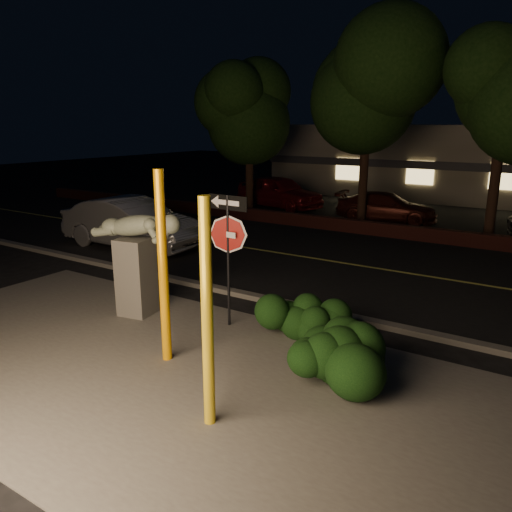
{
  "coord_description": "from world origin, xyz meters",
  "views": [
    {
      "loc": [
        4.98,
        -6.55,
        4.08
      ],
      "look_at": [
        -0.06,
        1.26,
        1.6
      ],
      "focal_mm": 35.0,
      "sensor_mm": 36.0,
      "label": 1
    }
  ],
  "objects_px": {
    "parked_car_red": "(279,192)",
    "parked_car_darkred": "(386,207)",
    "yellow_pole_right": "(207,316)",
    "sculpture": "(136,252)",
    "signpost": "(228,235)",
    "silver_sedan": "(131,223)",
    "yellow_pole_left": "(163,269)"
  },
  "relations": [
    {
      "from": "parked_car_red",
      "to": "sculpture",
      "type": "bearing_deg",
      "value": -148.66
    },
    {
      "from": "sculpture",
      "to": "yellow_pole_left",
      "type": "bearing_deg",
      "value": -43.34
    },
    {
      "from": "yellow_pole_left",
      "to": "yellow_pole_right",
      "type": "bearing_deg",
      "value": -31.59
    },
    {
      "from": "yellow_pole_left",
      "to": "signpost",
      "type": "height_order",
      "value": "yellow_pole_left"
    },
    {
      "from": "yellow_pole_right",
      "to": "silver_sedan",
      "type": "relative_size",
      "value": 0.64
    },
    {
      "from": "yellow_pole_left",
      "to": "silver_sedan",
      "type": "relative_size",
      "value": 0.67
    },
    {
      "from": "yellow_pole_left",
      "to": "parked_car_red",
      "type": "bearing_deg",
      "value": 113.44
    },
    {
      "from": "yellow_pole_left",
      "to": "parked_car_red",
      "type": "distance_m",
      "value": 16.79
    },
    {
      "from": "yellow_pole_left",
      "to": "sculpture",
      "type": "height_order",
      "value": "yellow_pole_left"
    },
    {
      "from": "sculpture",
      "to": "silver_sedan",
      "type": "bearing_deg",
      "value": 127.29
    },
    {
      "from": "signpost",
      "to": "silver_sedan",
      "type": "distance_m",
      "value": 7.77
    },
    {
      "from": "signpost",
      "to": "parked_car_darkred",
      "type": "relative_size",
      "value": 0.65
    },
    {
      "from": "silver_sedan",
      "to": "parked_car_darkred",
      "type": "distance_m",
      "value": 10.84
    },
    {
      "from": "silver_sedan",
      "to": "parked_car_darkred",
      "type": "xyz_separation_m",
      "value": [
        5.66,
        9.25,
        -0.22
      ]
    },
    {
      "from": "signpost",
      "to": "parked_car_darkred",
      "type": "height_order",
      "value": "signpost"
    },
    {
      "from": "yellow_pole_left",
      "to": "yellow_pole_right",
      "type": "xyz_separation_m",
      "value": [
        1.84,
        -1.13,
        -0.08
      ]
    },
    {
      "from": "sculpture",
      "to": "parked_car_darkred",
      "type": "distance_m",
      "value": 13.58
    },
    {
      "from": "signpost",
      "to": "sculpture",
      "type": "xyz_separation_m",
      "value": [
        -2.03,
        -0.55,
        -0.52
      ]
    },
    {
      "from": "parked_car_red",
      "to": "parked_car_darkred",
      "type": "distance_m",
      "value": 5.66
    },
    {
      "from": "parked_car_darkred",
      "to": "signpost",
      "type": "bearing_deg",
      "value": 177.0
    },
    {
      "from": "parked_car_red",
      "to": "parked_car_darkred",
      "type": "bearing_deg",
      "value": -82.67
    },
    {
      "from": "yellow_pole_left",
      "to": "signpost",
      "type": "xyz_separation_m",
      "value": [
        0.02,
        1.85,
        0.25
      ]
    },
    {
      "from": "yellow_pole_right",
      "to": "signpost",
      "type": "relative_size",
      "value": 1.18
    },
    {
      "from": "parked_car_red",
      "to": "yellow_pole_left",
      "type": "bearing_deg",
      "value": -143.54
    },
    {
      "from": "yellow_pole_right",
      "to": "parked_car_darkred",
      "type": "relative_size",
      "value": 0.76
    },
    {
      "from": "yellow_pole_right",
      "to": "signpost",
      "type": "xyz_separation_m",
      "value": [
        -1.82,
        2.99,
        0.33
      ]
    },
    {
      "from": "yellow_pole_right",
      "to": "parked_car_darkred",
      "type": "height_order",
      "value": "yellow_pole_right"
    },
    {
      "from": "parked_car_red",
      "to": "parked_car_darkred",
      "type": "height_order",
      "value": "parked_car_red"
    },
    {
      "from": "signpost",
      "to": "silver_sedan",
      "type": "xyz_separation_m",
      "value": [
        -6.73,
        3.72,
        -1.11
      ]
    },
    {
      "from": "silver_sedan",
      "to": "signpost",
      "type": "bearing_deg",
      "value": -120.57
    },
    {
      "from": "signpost",
      "to": "parked_car_red",
      "type": "height_order",
      "value": "signpost"
    },
    {
      "from": "yellow_pole_right",
      "to": "parked_car_darkred",
      "type": "distance_m",
      "value": 16.25
    }
  ]
}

